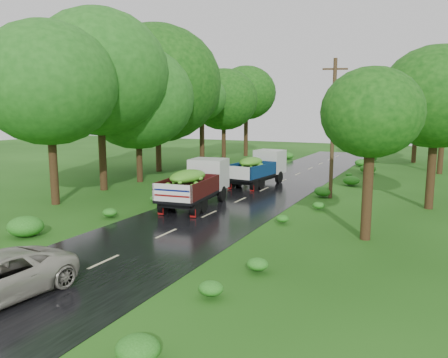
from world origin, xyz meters
The scene contains 9 objects.
ground centered at (0.00, 0.00, 0.00)m, with size 120.00×120.00×0.00m, color #163F0D.
road centered at (0.00, 5.00, 0.01)m, with size 6.50×80.00×0.02m, color black.
road_lines centered at (0.00, 6.00, 0.02)m, with size 0.12×69.60×0.00m.
truck_near centered at (-1.54, 9.49, 1.40)m, with size 2.77×6.11×2.48m.
truck_far centered at (-0.97, 17.48, 1.36)m, with size 2.60×5.89×2.40m.
utility_pole centered at (4.70, 15.02, 4.30)m, with size 1.41×0.61×8.36m.
trees_left centered at (-10.14, 19.46, 6.97)m, with size 6.76×33.06×9.70m.
trees_right centered at (9.37, 24.54, 5.86)m, with size 5.94×33.49×7.71m.
shrubs centered at (0.00, 14.00, 0.35)m, with size 11.90×44.00×0.70m.
Camera 1 is at (10.34, -11.46, 5.34)m, focal length 35.00 mm.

